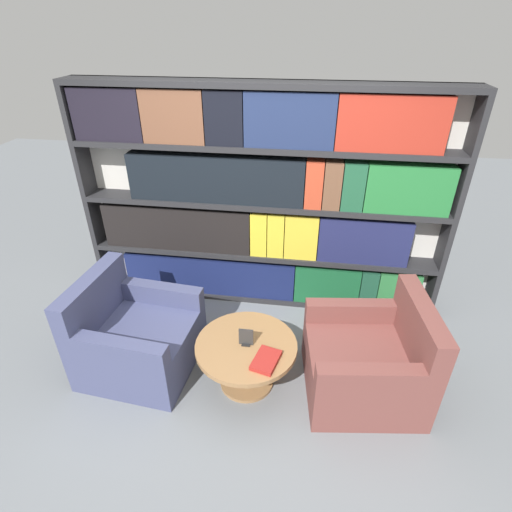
{
  "coord_description": "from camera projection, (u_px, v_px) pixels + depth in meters",
  "views": [
    {
      "loc": [
        0.47,
        -2.18,
        2.65
      ],
      "look_at": [
        0.05,
        0.66,
        0.92
      ],
      "focal_mm": 28.0,
      "sensor_mm": 36.0,
      "label": 1
    }
  ],
  "objects": [
    {
      "name": "bookshelf",
      "position": [
        263.0,
        203.0,
        3.85
      ],
      "size": [
        3.55,
        0.3,
        2.19
      ],
      "color": "silver",
      "rests_on": "ground_plane"
    },
    {
      "name": "armchair_right",
      "position": [
        369.0,
        362.0,
        3.17
      ],
      "size": [
        0.98,
        0.96,
        0.85
      ],
      "rotation": [
        0.0,
        0.0,
        -1.44
      ],
      "color": "brown",
      "rests_on": "ground_plane"
    },
    {
      "name": "stray_book",
      "position": [
        266.0,
        360.0,
        2.98
      ],
      "size": [
        0.23,
        0.29,
        0.04
      ],
      "color": "maroon",
      "rests_on": "coffee_table"
    },
    {
      "name": "table_sign",
      "position": [
        246.0,
        338.0,
        3.12
      ],
      "size": [
        0.11,
        0.06,
        0.15
      ],
      "color": "black",
      "rests_on": "coffee_table"
    },
    {
      "name": "coffee_table",
      "position": [
        246.0,
        355.0,
        3.21
      ],
      "size": [
        0.81,
        0.81,
        0.43
      ],
      "color": "olive",
      "rests_on": "ground_plane"
    },
    {
      "name": "ground_plane",
      "position": [
        238.0,
        393.0,
        3.27
      ],
      "size": [
        14.0,
        14.0,
        0.0
      ],
      "primitive_type": "plane",
      "color": "slate"
    },
    {
      "name": "armchair_left",
      "position": [
        136.0,
        338.0,
        3.41
      ],
      "size": [
        0.95,
        0.93,
        0.85
      ],
      "rotation": [
        0.0,
        0.0,
        1.48
      ],
      "color": "#42476B",
      "rests_on": "ground_plane"
    }
  ]
}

